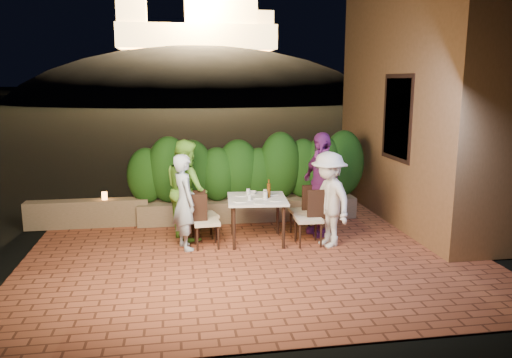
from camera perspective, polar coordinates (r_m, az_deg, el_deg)
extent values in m
plane|color=black|center=(7.57, 0.19, -9.55)|extent=(400.00, 400.00, 0.00)
cube|color=brown|center=(8.05, -0.40, -8.67)|extent=(7.00, 6.00, 0.15)
cube|color=brown|center=(10.16, 18.99, 9.72)|extent=(1.60, 5.00, 5.00)
cube|color=black|center=(9.39, 15.99, 6.75)|extent=(0.08, 1.00, 1.40)
cube|color=black|center=(9.38, 15.94, 6.75)|extent=(0.06, 1.15, 1.55)
cube|color=#78654C|center=(9.70, -0.86, -3.48)|extent=(4.20, 0.55, 0.40)
cube|color=#78654C|center=(9.73, -18.67, -3.74)|extent=(2.20, 0.30, 0.50)
ellipsoid|color=black|center=(67.38, -6.51, 5.54)|extent=(52.00, 40.00, 22.00)
cylinder|color=white|center=(8.03, -1.85, -2.52)|extent=(0.24, 0.24, 0.01)
cylinder|color=white|center=(8.44, -1.72, -1.84)|extent=(0.23, 0.23, 0.01)
cylinder|color=white|center=(8.08, 2.22, -2.44)|extent=(0.21, 0.21, 0.01)
cylinder|color=white|center=(8.53, 1.84, -1.70)|extent=(0.23, 0.23, 0.01)
cylinder|color=white|center=(8.28, 0.22, -2.10)|extent=(0.22, 0.22, 0.01)
cylinder|color=white|center=(7.91, 0.45, -2.74)|extent=(0.20, 0.20, 0.01)
cylinder|color=silver|center=(8.09, -0.76, -2.11)|extent=(0.06, 0.06, 0.10)
cylinder|color=silver|center=(8.44, -0.91, -1.50)|extent=(0.06, 0.06, 0.11)
cylinder|color=silver|center=(8.18, 1.07, -1.88)|extent=(0.07, 0.07, 0.12)
cylinder|color=silver|center=(8.39, 1.06, -1.56)|extent=(0.06, 0.06, 0.11)
imported|color=white|center=(8.53, -0.56, -1.58)|extent=(0.21, 0.21, 0.04)
imported|color=#A2B9D1|center=(7.99, -8.18, -2.62)|extent=(0.52, 0.64, 1.54)
imported|color=#72C73E|center=(8.53, -7.92, -1.16)|extent=(0.88, 0.99, 1.70)
imported|color=silver|center=(8.12, 8.28, -2.33)|extent=(0.86, 1.13, 1.55)
imported|color=#742879|center=(8.69, 7.45, -0.57)|extent=(0.70, 1.13, 1.80)
cylinder|color=orange|center=(9.60, -16.93, -1.85)|extent=(0.10, 0.10, 0.14)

